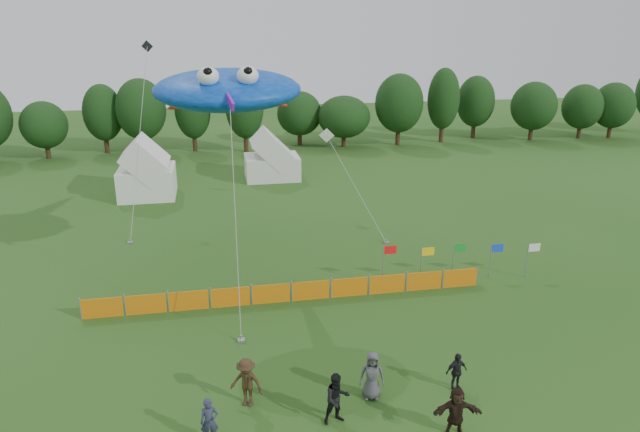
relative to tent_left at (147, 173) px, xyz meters
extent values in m
plane|color=#234C16|center=(9.82, -28.54, -1.95)|extent=(160.00, 160.00, 0.00)
cylinder|color=#382314|center=(-11.42, 15.96, -1.00)|extent=(0.50, 0.50, 1.91)
ellipsoid|color=black|center=(-11.42, 15.96, 1.50)|extent=(4.61, 4.61, 4.30)
cylinder|color=#382314|center=(-5.91, 17.67, -0.76)|extent=(0.50, 0.50, 2.38)
ellipsoid|color=black|center=(-5.91, 17.67, 2.34)|extent=(4.09, 4.09, 5.35)
cylinder|color=#382314|center=(-1.93, 16.85, -0.67)|extent=(0.50, 0.50, 2.57)
ellipsoid|color=black|center=(-1.93, 16.85, 2.69)|extent=(5.20, 5.20, 5.79)
cylinder|color=#382314|center=(3.38, 16.78, -0.72)|extent=(0.50, 0.50, 2.46)
ellipsoid|color=black|center=(3.38, 16.78, 2.50)|extent=(3.78, 3.78, 5.55)
cylinder|color=#382314|center=(8.83, 15.38, -0.62)|extent=(0.50, 0.50, 2.66)
ellipsoid|color=black|center=(8.83, 15.38, 2.86)|extent=(4.05, 4.05, 5.99)
cylinder|color=#382314|center=(15.10, 17.99, -0.96)|extent=(0.50, 0.50, 1.98)
ellipsoid|color=black|center=(15.10, 17.99, 1.62)|extent=(5.06, 5.06, 4.46)
cylinder|color=#382314|center=(19.81, 16.02, -1.02)|extent=(0.50, 0.50, 1.86)
ellipsoid|color=black|center=(19.81, 16.02, 1.40)|extent=(5.86, 5.86, 4.18)
cylinder|color=#382314|center=(26.09, 15.84, -0.64)|extent=(0.50, 0.50, 2.62)
ellipsoid|color=black|center=(26.09, 15.84, 2.77)|extent=(5.41, 5.41, 5.89)
cylinder|color=#382314|center=(31.59, 16.45, -0.56)|extent=(0.50, 0.50, 2.78)
ellipsoid|color=black|center=(31.59, 16.45, 3.07)|extent=(3.67, 3.67, 6.26)
cylinder|color=#382314|center=(36.48, 18.34, -0.74)|extent=(0.50, 0.50, 2.42)
ellipsoid|color=black|center=(36.48, 18.34, 2.41)|extent=(4.46, 4.46, 5.44)
cylinder|color=#382314|center=(42.51, 15.59, -0.83)|extent=(0.50, 0.50, 2.24)
ellipsoid|color=black|center=(42.51, 15.59, 2.09)|extent=(5.26, 5.26, 5.03)
cylinder|color=#382314|center=(48.90, 15.61, -0.90)|extent=(0.50, 0.50, 2.10)
ellipsoid|color=black|center=(48.90, 15.61, 1.85)|extent=(4.74, 4.74, 4.73)
cylinder|color=#382314|center=(52.66, 15.15, -0.87)|extent=(0.50, 0.50, 2.16)
ellipsoid|color=black|center=(52.66, 15.15, 1.95)|extent=(4.88, 4.88, 4.87)
cube|color=white|center=(0.00, 0.00, -0.77)|extent=(4.30, 4.30, 2.36)
cube|color=silver|center=(10.40, 3.69, -0.92)|extent=(4.71, 3.77, 2.07)
cube|color=#CF6D0B|center=(-0.25, -20.31, -1.45)|extent=(1.90, 0.06, 1.00)
cube|color=#CF6D0B|center=(1.75, -20.31, -1.45)|extent=(1.90, 0.06, 1.00)
cube|color=#CF6D0B|center=(3.75, -20.31, -1.45)|extent=(1.90, 0.06, 1.00)
cube|color=#CF6D0B|center=(5.75, -20.31, -1.45)|extent=(1.90, 0.06, 1.00)
cube|color=#CF6D0B|center=(7.75, -20.31, -1.45)|extent=(1.90, 0.06, 1.00)
cube|color=#CF6D0B|center=(9.75, -20.31, -1.45)|extent=(1.90, 0.06, 1.00)
cube|color=#CF6D0B|center=(11.75, -20.31, -1.45)|extent=(1.90, 0.06, 1.00)
cube|color=#CF6D0B|center=(13.75, -20.31, -1.45)|extent=(1.90, 0.06, 1.00)
cube|color=#CF6D0B|center=(15.75, -20.31, -1.45)|extent=(1.90, 0.06, 1.00)
cube|color=#CF6D0B|center=(17.75, -20.31, -1.45)|extent=(1.90, 0.06, 1.00)
cylinder|color=gray|center=(13.82, -19.32, -0.85)|extent=(0.06, 0.06, 2.20)
cube|color=red|center=(14.17, -19.32, 0.02)|extent=(0.70, 0.02, 0.45)
cylinder|color=gray|center=(15.82, -19.58, -0.92)|extent=(0.06, 0.06, 2.06)
cube|color=yellow|center=(16.17, -19.58, -0.12)|extent=(0.70, 0.02, 0.45)
cylinder|color=gray|center=(17.82, -19.16, -0.97)|extent=(0.06, 0.06, 1.95)
cube|color=#148C26|center=(18.17, -19.16, -0.22)|extent=(0.70, 0.02, 0.45)
cylinder|color=gray|center=(19.82, -19.50, -0.99)|extent=(0.06, 0.06, 1.92)
cube|color=blue|center=(20.17, -19.50, -0.26)|extent=(0.70, 0.02, 0.45)
cylinder|color=gray|center=(21.82, -19.82, -0.99)|extent=(0.06, 0.06, 1.93)
cube|color=white|center=(22.17, -19.82, -0.25)|extent=(0.70, 0.02, 0.45)
imported|color=#2A2D46|center=(4.72, -29.89, -1.12)|extent=(0.61, 0.40, 1.66)
imported|color=black|center=(9.07, -29.66, -1.00)|extent=(1.04, 0.87, 1.91)
imported|color=#372716|center=(6.05, -28.14, -1.00)|extent=(1.42, 1.19, 1.90)
imported|color=black|center=(13.91, -28.64, -1.19)|extent=(0.95, 0.52, 1.53)
imported|color=#454549|center=(10.63, -28.56, -1.00)|extent=(1.04, 0.80, 1.90)
imported|color=black|center=(12.88, -30.99, -1.06)|extent=(1.71, 0.73, 1.78)
ellipsoid|color=blue|center=(6.18, -18.94, 8.40)|extent=(6.94, 5.37, 2.37)
sphere|color=white|center=(5.34, -20.41, 9.14)|extent=(0.95, 0.95, 0.95)
sphere|color=white|center=(7.03, -20.41, 9.14)|extent=(0.95, 0.95, 0.95)
ellipsoid|color=red|center=(4.38, -18.71, 7.78)|extent=(1.99, 0.87, 0.31)
ellipsoid|color=red|center=(7.99, -18.71, 7.78)|extent=(1.99, 0.87, 0.31)
cube|color=purple|center=(6.18, -21.53, 8.18)|extent=(0.37, 0.96, 0.70)
cylinder|color=#A5A5A5|center=(6.13, -22.43, 3.08)|extent=(0.14, 2.54, 10.06)
cube|color=gray|center=(6.08, -23.69, -1.90)|extent=(0.30, 0.30, 0.10)
cube|color=white|center=(13.41, -6.08, 3.64)|extent=(1.07, 0.30, 1.07)
cylinder|color=#A5A5A5|center=(14.61, -9.81, 0.85)|extent=(2.44, 7.49, 5.62)
cube|color=gray|center=(15.82, -13.54, -1.90)|extent=(0.30, 0.30, 0.10)
cube|color=black|center=(1.19, -2.40, 9.74)|extent=(0.83, 0.24, 0.83)
cylinder|color=#A5A5A5|center=(0.50, -6.47, 3.90)|extent=(1.41, 8.17, 11.71)
cube|color=gray|center=(-0.18, -10.54, -1.90)|extent=(0.30, 0.30, 0.10)
camera|label=1|loc=(5.41, -45.86, 11.31)|focal=32.00mm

